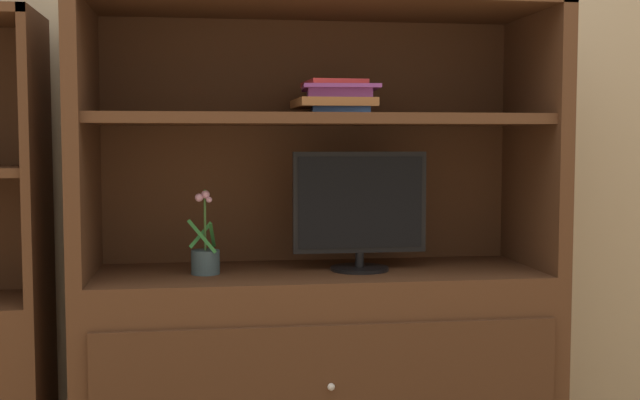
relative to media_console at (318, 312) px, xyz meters
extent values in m
cube|color=tan|center=(0.00, 0.34, 0.90)|extent=(6.00, 0.10, 2.80)
cube|color=#4C2D1C|center=(0.00, -0.01, -0.17)|extent=(1.62, 0.54, 0.65)
cube|color=#462A19|center=(0.00, -0.29, -0.17)|extent=(1.49, 0.02, 0.39)
sphere|color=silver|center=(0.00, -0.30, -0.17)|extent=(0.02, 0.02, 0.02)
cube|color=#4C2D1C|center=(-0.79, -0.01, 0.62)|extent=(0.05, 0.54, 0.93)
cube|color=#4C2D1C|center=(0.79, -0.01, 0.62)|extent=(0.05, 0.54, 0.93)
cube|color=#4C2D1C|center=(0.00, 0.26, 0.62)|extent=(1.62, 0.02, 0.93)
cube|color=#4C2D1C|center=(0.00, -0.01, 1.07)|extent=(1.62, 0.54, 0.04)
cube|color=#4C2D1C|center=(0.00, -0.01, 0.68)|extent=(1.52, 0.49, 0.04)
cylinder|color=black|center=(0.14, -0.03, 0.16)|extent=(0.20, 0.20, 0.01)
cylinder|color=black|center=(0.14, -0.03, 0.19)|extent=(0.03, 0.03, 0.05)
cube|color=black|center=(0.14, -0.03, 0.39)|extent=(0.47, 0.02, 0.35)
cube|color=black|center=(0.14, -0.04, 0.39)|extent=(0.43, 0.00, 0.32)
cylinder|color=#384C56|center=(-0.39, -0.03, 0.19)|extent=(0.10, 0.10, 0.08)
cylinder|color=#3D6B33|center=(-0.39, -0.03, 0.34)|extent=(0.01, 0.01, 0.21)
cube|color=#2D7A38|center=(-0.37, -0.03, 0.28)|extent=(0.03, 0.13, 0.10)
cube|color=#2D7A38|center=(-0.40, -0.01, 0.28)|extent=(0.08, 0.07, 0.09)
cube|color=#2D7A38|center=(-0.40, -0.05, 0.28)|extent=(0.10, 0.05, 0.11)
sphere|color=#DB9EC6|center=(-0.39, -0.03, 0.42)|extent=(0.03, 0.03, 0.03)
sphere|color=#DB9EC6|center=(-0.38, -0.04, 0.40)|extent=(0.02, 0.02, 0.02)
sphere|color=#DB9EC6|center=(-0.41, -0.04, 0.41)|extent=(0.03, 0.03, 0.03)
cube|color=#2D519E|center=(0.07, -0.02, 0.71)|extent=(0.21, 0.26, 0.02)
cube|color=#A56638|center=(0.05, 0.00, 0.73)|extent=(0.26, 0.32, 0.03)
cube|color=purple|center=(0.07, 0.00, 0.76)|extent=(0.24, 0.28, 0.03)
cube|color=purple|center=(0.08, -0.01, 0.78)|extent=(0.28, 0.31, 0.01)
cube|color=red|center=(0.06, 0.00, 0.80)|extent=(0.20, 0.27, 0.02)
cube|color=#4C2D1C|center=(-0.93, -0.01, 0.55)|extent=(0.03, 0.39, 0.94)
camera|label=1|loc=(-0.40, -2.79, 0.61)|focal=45.71mm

